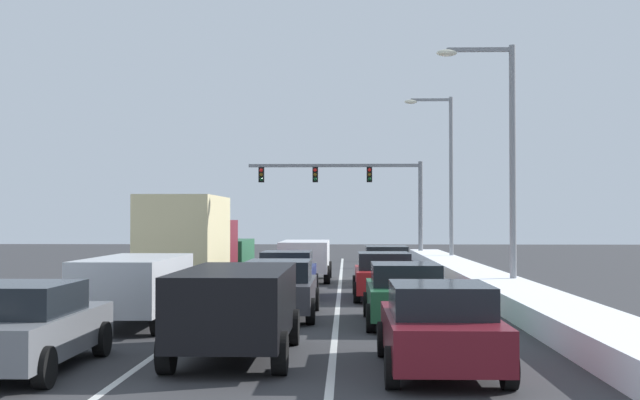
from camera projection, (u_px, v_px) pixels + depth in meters
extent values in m
plane|color=#333335|center=(284.00, 302.00, 26.56)|extent=(120.00, 120.00, 0.00)
cube|color=silver|center=(339.00, 290.00, 30.99)|extent=(0.14, 49.32, 0.01)
cube|color=silver|center=(246.00, 290.00, 31.09)|extent=(0.14, 49.32, 0.01)
cube|color=white|center=(486.00, 282.00, 30.83)|extent=(1.83, 49.32, 0.61)
cube|color=white|center=(102.00, 284.00, 31.26)|extent=(2.17, 49.32, 0.45)
cube|color=maroon|center=(439.00, 334.00, 14.58)|extent=(1.82, 4.50, 0.70)
cube|color=black|center=(440.00, 300.00, 14.44)|extent=(1.64, 2.20, 0.55)
cube|color=red|center=(408.00, 347.00, 12.40)|extent=(0.24, 0.08, 0.14)
cube|color=red|center=(504.00, 347.00, 12.36)|extent=(0.24, 0.08, 0.14)
cylinder|color=black|center=(383.00, 339.00, 16.15)|extent=(0.22, 0.66, 0.66)
cylinder|color=black|center=(478.00, 339.00, 16.09)|extent=(0.22, 0.66, 0.66)
cylinder|color=black|center=(392.00, 368.00, 13.05)|extent=(0.22, 0.66, 0.66)
cylinder|color=black|center=(509.00, 368.00, 12.99)|extent=(0.22, 0.66, 0.66)
cube|color=#1E5633|center=(405.00, 299.00, 21.10)|extent=(1.82, 4.50, 0.70)
cube|color=black|center=(405.00, 275.00, 20.97)|extent=(1.64, 2.20, 0.55)
cube|color=red|center=(381.00, 302.00, 18.93)|extent=(0.24, 0.08, 0.14)
cube|color=red|center=(443.00, 303.00, 18.89)|extent=(0.24, 0.08, 0.14)
cylinder|color=black|center=(368.00, 304.00, 22.67)|extent=(0.22, 0.66, 0.66)
cylinder|color=black|center=(435.00, 305.00, 22.62)|extent=(0.22, 0.66, 0.66)
cylinder|color=black|center=(371.00, 318.00, 19.58)|extent=(0.22, 0.66, 0.66)
cylinder|color=black|center=(449.00, 318.00, 19.52)|extent=(0.22, 0.66, 0.66)
cube|color=maroon|center=(384.00, 279.00, 27.83)|extent=(1.82, 4.50, 0.70)
cube|color=black|center=(384.00, 261.00, 27.69)|extent=(1.64, 2.20, 0.55)
cube|color=red|center=(364.00, 280.00, 25.65)|extent=(0.24, 0.08, 0.14)
cube|color=red|center=(410.00, 281.00, 25.61)|extent=(0.24, 0.08, 0.14)
cylinder|color=black|center=(356.00, 285.00, 29.40)|extent=(0.22, 0.66, 0.66)
cylinder|color=black|center=(407.00, 285.00, 29.34)|extent=(0.22, 0.66, 0.66)
cylinder|color=black|center=(357.00, 293.00, 26.30)|extent=(0.22, 0.66, 0.66)
cylinder|color=black|center=(415.00, 293.00, 26.24)|extent=(0.22, 0.66, 0.66)
cube|color=#937F60|center=(386.00, 268.00, 34.37)|extent=(1.82, 4.50, 0.70)
cube|color=black|center=(386.00, 253.00, 34.23)|extent=(1.64, 2.20, 0.55)
cube|color=red|center=(371.00, 268.00, 32.19)|extent=(0.24, 0.08, 0.14)
cube|color=red|center=(407.00, 268.00, 32.15)|extent=(0.24, 0.08, 0.14)
cylinder|color=black|center=(363.00, 273.00, 35.94)|extent=(0.22, 0.66, 0.66)
cylinder|color=black|center=(406.00, 273.00, 35.88)|extent=(0.22, 0.66, 0.66)
cylinder|color=black|center=(365.00, 278.00, 32.84)|extent=(0.22, 0.66, 0.66)
cylinder|color=black|center=(411.00, 278.00, 32.78)|extent=(0.22, 0.66, 0.66)
cube|color=black|center=(236.00, 302.00, 15.96)|extent=(1.95, 4.90, 1.25)
cube|color=black|center=(217.00, 300.00, 13.56)|extent=(1.56, 0.06, 0.55)
cube|color=red|center=(168.00, 323.00, 13.59)|extent=(0.20, 0.08, 0.28)
cube|color=red|center=(266.00, 324.00, 13.54)|extent=(0.20, 0.08, 0.28)
cylinder|color=black|center=(201.00, 327.00, 17.68)|extent=(0.25, 0.74, 0.74)
cylinder|color=black|center=(293.00, 327.00, 17.62)|extent=(0.25, 0.74, 0.74)
cylinder|color=black|center=(166.00, 352.00, 14.28)|extent=(0.25, 0.74, 0.74)
cylinder|color=black|center=(280.00, 353.00, 14.22)|extent=(0.25, 0.74, 0.74)
cube|color=#38383D|center=(279.00, 293.00, 22.61)|extent=(1.82, 4.50, 0.70)
cube|color=black|center=(279.00, 271.00, 22.47)|extent=(1.64, 2.20, 0.55)
cube|color=red|center=(244.00, 296.00, 20.43)|extent=(0.24, 0.08, 0.14)
cube|color=red|center=(301.00, 296.00, 20.39)|extent=(0.24, 0.08, 0.14)
cylinder|color=black|center=(252.00, 299.00, 24.18)|extent=(0.22, 0.66, 0.66)
cylinder|color=black|center=(315.00, 299.00, 24.12)|extent=(0.22, 0.66, 0.66)
cylinder|color=black|center=(239.00, 311.00, 21.08)|extent=(0.22, 0.66, 0.66)
cylinder|color=black|center=(310.00, 311.00, 21.02)|extent=(0.22, 0.66, 0.66)
cube|color=navy|center=(287.00, 277.00, 28.83)|extent=(1.82, 4.50, 0.70)
cube|color=black|center=(287.00, 259.00, 28.69)|extent=(1.64, 2.20, 0.55)
cube|color=red|center=(260.00, 278.00, 26.66)|extent=(0.24, 0.08, 0.14)
cube|color=red|center=(304.00, 278.00, 26.61)|extent=(0.24, 0.08, 0.14)
cylinder|color=black|center=(265.00, 283.00, 30.40)|extent=(0.22, 0.66, 0.66)
cylinder|color=black|center=(315.00, 283.00, 30.35)|extent=(0.22, 0.66, 0.66)
cylinder|color=black|center=(256.00, 290.00, 27.30)|extent=(0.22, 0.66, 0.66)
cylinder|color=black|center=(312.00, 290.00, 27.25)|extent=(0.22, 0.66, 0.66)
cube|color=silver|center=(305.00, 256.00, 35.82)|extent=(1.95, 4.90, 1.25)
cube|color=black|center=(302.00, 252.00, 33.42)|extent=(1.56, 0.06, 0.55)
cube|color=red|center=(282.00, 261.00, 33.44)|extent=(0.20, 0.08, 0.28)
cube|color=red|center=(322.00, 261.00, 33.39)|extent=(0.20, 0.08, 0.28)
cylinder|color=black|center=(285.00, 270.00, 37.53)|extent=(0.25, 0.74, 0.74)
cylinder|color=black|center=(329.00, 270.00, 37.47)|extent=(0.25, 0.74, 0.74)
cylinder|color=black|center=(279.00, 275.00, 34.13)|extent=(0.25, 0.74, 0.74)
cylinder|color=black|center=(327.00, 275.00, 34.07)|extent=(0.25, 0.74, 0.74)
cube|color=slate|center=(25.00, 334.00, 14.64)|extent=(1.82, 4.50, 0.70)
cube|color=black|center=(22.00, 300.00, 14.50)|extent=(1.64, 2.20, 0.55)
cube|color=red|center=(15.00, 346.00, 12.42)|extent=(0.24, 0.08, 0.14)
cylinder|color=black|center=(9.00, 339.00, 16.21)|extent=(0.22, 0.66, 0.66)
cylinder|color=black|center=(102.00, 339.00, 16.15)|extent=(0.22, 0.66, 0.66)
cylinder|color=black|center=(44.00, 367.00, 13.06)|extent=(0.22, 0.66, 0.66)
cube|color=#B7BABF|center=(135.00, 283.00, 20.77)|extent=(1.95, 4.90, 1.25)
cube|color=black|center=(107.00, 279.00, 18.36)|extent=(1.56, 0.06, 0.55)
cube|color=red|center=(72.00, 296.00, 18.39)|extent=(0.20, 0.08, 0.28)
cube|color=red|center=(143.00, 296.00, 18.34)|extent=(0.20, 0.08, 0.28)
cylinder|color=black|center=(115.00, 304.00, 22.48)|extent=(0.25, 0.74, 0.74)
cylinder|color=black|center=(187.00, 304.00, 22.42)|extent=(0.25, 0.74, 0.74)
cylinder|color=black|center=(74.00, 319.00, 19.08)|extent=(0.25, 0.74, 0.74)
cylinder|color=black|center=(159.00, 319.00, 19.02)|extent=(0.25, 0.74, 0.74)
cube|color=maroon|center=(203.00, 247.00, 31.81)|extent=(2.35, 2.20, 2.00)
cube|color=#D1C18C|center=(185.00, 235.00, 28.22)|extent=(2.35, 5.00, 2.60)
cylinder|color=black|center=(174.00, 276.00, 32.12)|extent=(0.28, 0.92, 0.92)
cylinder|color=black|center=(234.00, 276.00, 32.05)|extent=(0.28, 0.92, 0.92)
cylinder|color=black|center=(140.00, 287.00, 26.72)|extent=(0.28, 0.92, 0.92)
cylinder|color=black|center=(211.00, 287.00, 26.65)|extent=(0.28, 0.92, 0.92)
cube|color=#1E5633|center=(227.00, 254.00, 37.83)|extent=(1.95, 4.90, 1.25)
cube|color=black|center=(219.00, 250.00, 35.43)|extent=(1.56, 0.06, 0.55)
cube|color=red|center=(200.00, 259.00, 35.45)|extent=(0.20, 0.08, 0.28)
cube|color=red|center=(237.00, 259.00, 35.40)|extent=(0.20, 0.08, 0.28)
cylinder|color=black|center=(211.00, 267.00, 39.54)|extent=(0.25, 0.74, 0.74)
cylinder|color=black|center=(252.00, 267.00, 39.48)|extent=(0.25, 0.74, 0.74)
cylinder|color=black|center=(199.00, 271.00, 36.14)|extent=(0.25, 0.74, 0.74)
cylinder|color=black|center=(243.00, 272.00, 36.09)|extent=(0.25, 0.74, 0.74)
cylinder|color=slate|center=(421.00, 211.00, 53.31)|extent=(0.28, 0.28, 6.20)
cube|color=slate|center=(334.00, 166.00, 53.54)|extent=(10.80, 0.20, 0.20)
cube|color=black|center=(369.00, 175.00, 53.45)|extent=(0.34, 0.34, 0.95)
sphere|color=red|center=(369.00, 170.00, 53.27)|extent=(0.22, 0.22, 0.22)
sphere|color=#593F0C|center=(369.00, 174.00, 53.27)|extent=(0.22, 0.22, 0.22)
sphere|color=#0C3819|center=(369.00, 179.00, 53.26)|extent=(0.22, 0.22, 0.22)
cube|color=black|center=(315.00, 175.00, 53.56)|extent=(0.34, 0.34, 0.95)
sphere|color=red|center=(315.00, 170.00, 53.38)|extent=(0.22, 0.22, 0.22)
sphere|color=#593F0C|center=(315.00, 175.00, 53.37)|extent=(0.22, 0.22, 0.22)
sphere|color=#0C3819|center=(315.00, 179.00, 53.37)|extent=(0.22, 0.22, 0.22)
cube|color=black|center=(261.00, 175.00, 53.67)|extent=(0.34, 0.34, 0.95)
sphere|color=red|center=(261.00, 170.00, 53.49)|extent=(0.22, 0.22, 0.22)
sphere|color=#593F0C|center=(261.00, 175.00, 53.48)|extent=(0.22, 0.22, 0.22)
sphere|color=#0C3819|center=(261.00, 179.00, 53.47)|extent=(0.22, 0.22, 0.22)
cylinder|color=gray|center=(513.00, 170.00, 28.66)|extent=(0.22, 0.22, 8.47)
cube|color=gray|center=(479.00, 50.00, 28.78)|extent=(2.20, 0.14, 0.14)
ellipsoid|color=#EAE5C6|center=(447.00, 53.00, 28.81)|extent=(0.70, 0.36, 0.24)
cylinder|color=gray|center=(451.00, 182.00, 46.58)|extent=(0.22, 0.22, 9.28)
cube|color=gray|center=(431.00, 100.00, 46.72)|extent=(2.20, 0.14, 0.14)
ellipsoid|color=#EAE5C6|center=(411.00, 102.00, 46.75)|extent=(0.70, 0.36, 0.24)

